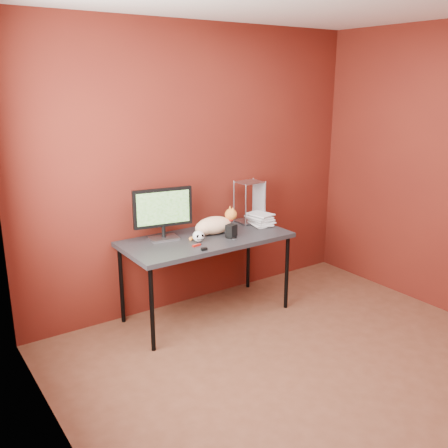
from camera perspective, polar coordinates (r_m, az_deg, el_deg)
room at (r=3.32m, az=12.89°, el=4.48°), size 3.52×3.52×2.61m
desk at (r=4.45m, az=-2.04°, el=-2.15°), size 1.50×0.70×0.75m
monitor at (r=4.34m, az=-7.00°, el=1.47°), size 0.52×0.21×0.46m
cat at (r=4.51m, az=-1.10°, el=-0.12°), size 0.51×0.23×0.24m
skull_mug at (r=4.30m, az=-2.93°, el=-1.39°), size 0.10×0.11×0.10m
speaker at (r=4.41m, az=0.83°, el=-0.86°), size 0.10×0.10×0.12m
book_stack at (r=4.66m, az=3.38°, el=6.88°), size 0.23×0.27×1.19m
wire_rack at (r=4.87m, az=2.93°, el=2.58°), size 0.25×0.21×0.41m
pocket_knife at (r=4.20m, az=-3.15°, el=-2.44°), size 0.08×0.03×0.02m
black_gadget at (r=4.09m, az=-2.28°, el=-2.88°), size 0.05×0.04×0.02m
washer at (r=4.37m, az=1.19°, el=-1.74°), size 0.04×0.04×0.00m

